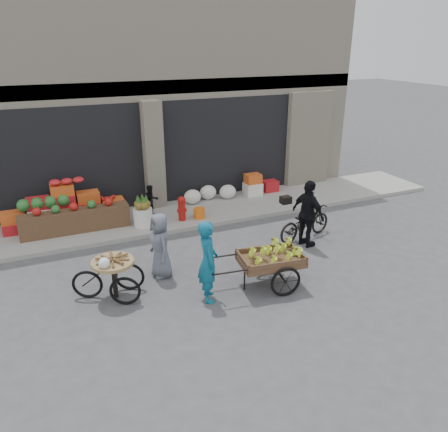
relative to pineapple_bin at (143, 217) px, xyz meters
name	(u,v)px	position (x,y,z in m)	size (l,w,h in m)	color
ground	(220,287)	(0.75, -3.60, -0.37)	(80.00, 80.00, 0.00)	#424244
sidewalk	(165,217)	(0.75, 0.50, -0.31)	(18.00, 2.20, 0.12)	gray
building	(127,87)	(0.75, 4.43, 3.00)	(14.00, 6.45, 7.00)	beige
fruit_display	(72,207)	(-1.73, 0.78, 0.30)	(3.10, 1.12, 1.24)	#AF181D
pineapple_bin	(143,217)	(0.00, 0.00, 0.00)	(0.52, 0.52, 0.50)	silver
fire_hydrant	(182,207)	(1.10, -0.05, 0.13)	(0.22, 0.22, 0.71)	#A5140F
orange_bucket	(199,213)	(1.60, -0.10, -0.10)	(0.32, 0.32, 0.30)	orange
right_bay_goods	(237,188)	(3.36, 1.10, 0.04)	(3.35, 0.60, 0.70)	silver
seated_person	(151,201)	(0.40, 0.60, 0.21)	(0.45, 0.35, 0.93)	black
banana_cart	(269,258)	(1.69, -3.98, 0.30)	(2.30, 1.15, 0.93)	brown
vendor_woman	(208,261)	(0.36, -3.92, 0.48)	(0.62, 0.41, 1.70)	#0F5A78
tricycle_cart	(113,273)	(-1.36, -3.12, 0.20)	(1.45, 1.09, 0.95)	#9E7F51
vendor_grey	(160,245)	(-0.24, -2.63, 0.37)	(0.72, 0.47, 1.47)	slate
bicycle	(305,222)	(3.74, -2.23, 0.08)	(0.60, 1.72, 0.90)	black
cyclist	(308,214)	(3.54, -2.63, 0.49)	(1.01, 0.42, 1.72)	black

